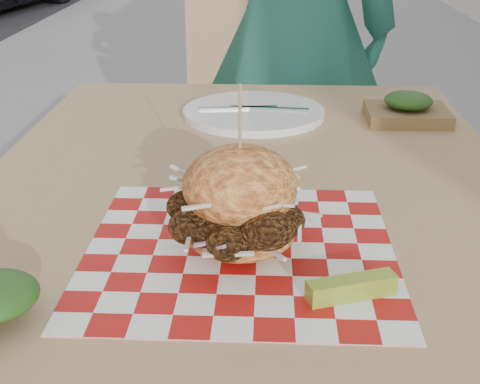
{
  "coord_description": "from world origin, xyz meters",
  "views": [
    {
      "loc": [
        -0.12,
        -0.52,
        1.13
      ],
      "look_at": [
        -0.15,
        0.17,
        0.82
      ],
      "focal_mm": 50.0,
      "sensor_mm": 36.0,
      "label": 1
    }
  ],
  "objects": [
    {
      "name": "patio_chair",
      "position": [
        -0.14,
        1.27,
        0.55
      ],
      "size": [
        0.48,
        0.49,
        0.95
      ],
      "rotation": [
        0.0,
        0.0,
        -0.15
      ],
      "color": "tan",
      "rests_on": "ground"
    },
    {
      "name": "paper_liner",
      "position": [
        -0.15,
        0.17,
        0.75
      ],
      "size": [
        0.36,
        0.36,
        0.0
      ],
      "primitive_type": "cube",
      "color": "#B61512",
      "rests_on": "patio_table"
    },
    {
      "name": "patio_table",
      "position": [
        -0.15,
        0.35,
        0.67
      ],
      "size": [
        0.8,
        1.2,
        0.75
      ],
      "color": "tan",
      "rests_on": "ground"
    },
    {
      "name": "sandwich",
      "position": [
        -0.15,
        0.17,
        0.81
      ],
      "size": [
        0.17,
        0.17,
        0.2
      ],
      "color": "#EE9743",
      "rests_on": "paper_liner"
    },
    {
      "name": "place_setting",
      "position": [
        -0.15,
        0.71,
        0.76
      ],
      "size": [
        0.27,
        0.27,
        0.02
      ],
      "color": "white",
      "rests_on": "patio_table"
    },
    {
      "name": "diner",
      "position": [
        -0.06,
        1.36,
        0.81
      ],
      "size": [
        0.62,
        0.43,
        1.63
      ],
      "primitive_type": "imported",
      "rotation": [
        0.0,
        0.0,
        3.08
      ],
      "color": "#297864",
      "rests_on": "ground"
    },
    {
      "name": "kraft_tray",
      "position": [
        0.14,
        0.69,
        0.77
      ],
      "size": [
        0.15,
        0.12,
        0.06
      ],
      "color": "olive",
      "rests_on": "patio_table"
    },
    {
      "name": "pickle_spear",
      "position": [
        -0.03,
        0.07,
        0.76
      ],
      "size": [
        0.1,
        0.05,
        0.02
      ],
      "primitive_type": "cube",
      "rotation": [
        0.0,
        0.0,
        0.34
      ],
      "color": "olive",
      "rests_on": "paper_liner"
    }
  ]
}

